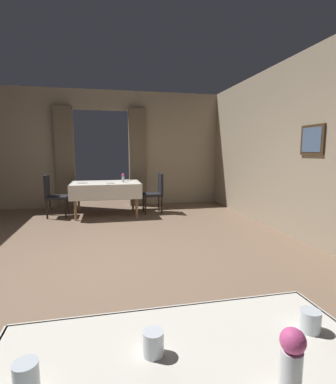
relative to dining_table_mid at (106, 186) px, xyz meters
The scene contains 14 objects.
ground 3.06m from the dining_table_mid, 91.34° to the right, with size 10.08×10.08×0.00m, color #7A604C.
wall_right 4.41m from the dining_table_mid, 43.72° to the right, with size 0.16×8.40×3.00m.
wall_back 1.47m from the dining_table_mid, 93.37° to the left, with size 6.40×0.27×3.00m.
dining_table_mid is the anchor object (origin of this frame).
chair_mid_right 1.15m from the dining_table_mid, ahead, with size 0.44×0.44×0.93m.
chair_mid_left 1.15m from the dining_table_mid, behind, with size 0.44×0.44×0.93m.
flower_vase_near 6.03m from the dining_table_mid, 85.47° to the right, with size 0.07×0.07×0.21m.
glass_near_b 5.79m from the dining_table_mid, 82.62° to the right, with size 0.08×0.08×0.08m, color silver.
glass_near_c 5.85m from the dining_table_mid, 92.37° to the right, with size 0.07×0.07×0.11m, color silver.
glass_near_d 5.75m from the dining_table_mid, 88.67° to the right, with size 0.07×0.07×0.08m, color silver.
flower_vase_mid 0.44m from the dining_table_mid, 11.12° to the right, with size 0.07×0.07×0.20m.
plate_mid_b 0.27m from the dining_table_mid, 68.61° to the right, with size 0.19×0.19×0.01m, color white.
plate_mid_c 0.52m from the dining_table_mid, behind, with size 0.23×0.23×0.01m, color white.
plate_mid_d 0.63m from the dining_table_mid, 33.81° to the left, with size 0.21×0.21×0.01m, color white.
Camera 1 is at (0.06, -3.65, 1.43)m, focal length 27.05 mm.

